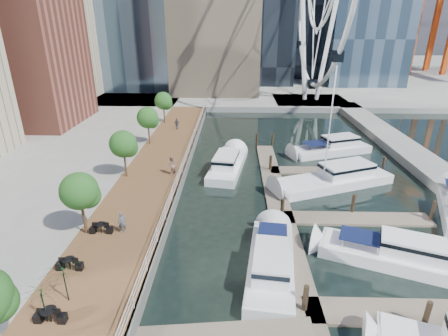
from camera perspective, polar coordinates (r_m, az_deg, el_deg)
name	(u,v)px	position (r m, az deg, el deg)	size (l,w,h in m)	color
ground	(248,286)	(22.46, 3.99, -18.64)	(520.00, 520.00, 0.00)	black
boardwalk	(154,177)	(35.85, -11.40, -1.43)	(6.00, 60.00, 1.00)	brown
seawall	(183,177)	(35.30, -6.65, -1.50)	(0.25, 60.00, 1.00)	#595954
land_far	(237,71)	(119.77, 2.18, 15.60)	(200.00, 114.00, 1.00)	gray
breakwater	(421,162)	(44.79, 29.48, 0.89)	(4.00, 60.00, 1.00)	gray
pier	(310,102)	(71.95, 13.86, 10.39)	(14.00, 12.00, 1.00)	gray
railing	(182,168)	(34.92, -6.89, 0.04)	(0.10, 60.00, 1.05)	white
floating_docks	(337,203)	(31.73, 17.94, -5.43)	(16.00, 34.00, 2.60)	#6D6051
street_trees	(123,144)	(34.25, -16.16, 3.77)	(2.60, 42.60, 4.60)	#3F2B1C
cafe_tables	(61,287)	(22.13, -25.12, -17.25)	(2.50, 13.70, 0.74)	black
yacht_foreground	(390,263)	(26.56, 25.42, -13.77)	(2.68, 10.01, 2.15)	white
pedestrian_near	(122,223)	(25.90, -16.29, -8.57)	(0.57, 0.37, 1.57)	#454E5C
pedestrian_mid	(171,165)	(34.58, -8.61, 0.46)	(0.92, 0.72, 1.89)	#906D63
pedestrian_far	(177,124)	(49.73, -7.68, 7.16)	(0.94, 0.39, 1.60)	#383C46
moored_yachts	(331,191)	(34.97, 17.05, -3.55)	(25.35, 34.31, 11.50)	white
cafe_seating	(37,319)	(19.69, -28.23, -20.93)	(3.31, 8.69, 2.16)	#0F3911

